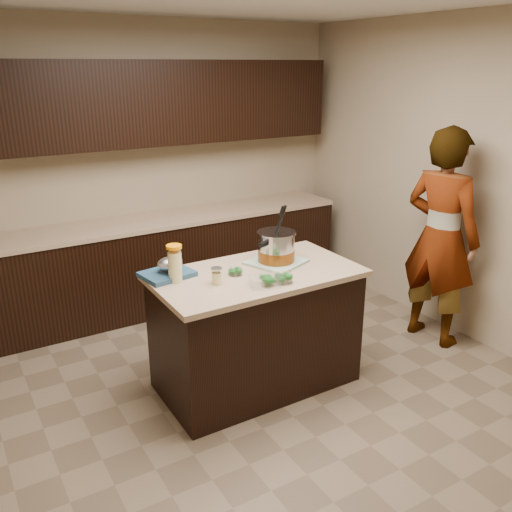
{
  "coord_description": "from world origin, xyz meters",
  "views": [
    {
      "loc": [
        -1.84,
        -3.05,
        2.28
      ],
      "look_at": [
        0.0,
        0.0,
        1.02
      ],
      "focal_mm": 38.0,
      "sensor_mm": 36.0,
      "label": 1
    }
  ],
  "objects_px": {
    "stock_pot": "(276,249)",
    "lemonade_pitcher": "(175,265)",
    "island": "(256,329)",
    "person": "(441,238)"
  },
  "relations": [
    {
      "from": "island",
      "to": "stock_pot",
      "type": "relative_size",
      "value": 3.63
    },
    {
      "from": "island",
      "to": "stock_pot",
      "type": "xyz_separation_m",
      "value": [
        0.22,
        0.08,
        0.56
      ]
    },
    {
      "from": "lemonade_pitcher",
      "to": "person",
      "type": "bearing_deg",
      "value": -7.49
    },
    {
      "from": "lemonade_pitcher",
      "to": "island",
      "type": "bearing_deg",
      "value": -13.6
    },
    {
      "from": "stock_pot",
      "to": "person",
      "type": "height_order",
      "value": "person"
    },
    {
      "from": "lemonade_pitcher",
      "to": "person",
      "type": "relative_size",
      "value": 0.14
    },
    {
      "from": "lemonade_pitcher",
      "to": "person",
      "type": "distance_m",
      "value": 2.27
    },
    {
      "from": "stock_pot",
      "to": "lemonade_pitcher",
      "type": "relative_size",
      "value": 1.59
    },
    {
      "from": "stock_pot",
      "to": "lemonade_pitcher",
      "type": "xyz_separation_m",
      "value": [
        -0.77,
        0.06,
        0.0
      ]
    },
    {
      "from": "lemonade_pitcher",
      "to": "person",
      "type": "xyz_separation_m",
      "value": [
        2.25,
        -0.3,
        -0.1
      ]
    }
  ]
}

